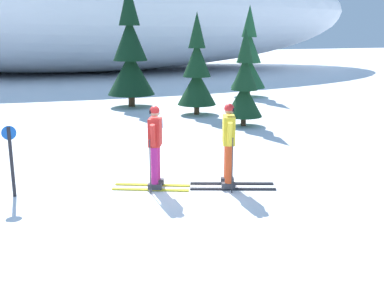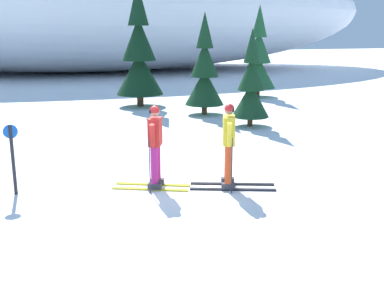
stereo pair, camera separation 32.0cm
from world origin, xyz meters
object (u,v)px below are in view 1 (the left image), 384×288
object	(u,v)px
pine_tree_center_left	(197,72)
pine_tree_far_right	(249,59)
skier_red_jacket	(155,146)
trail_marker_post	(11,157)
pine_tree_center_right	(244,86)
pine_tree_far_left	(130,55)
skier_yellow_jacket	(229,144)

from	to	relation	value
pine_tree_center_left	pine_tree_far_right	size ratio (longest dim) A/B	0.89
skier_red_jacket	trail_marker_post	xyz separation A→B (m)	(-2.81, 0.45, -0.10)
pine_tree_center_left	pine_tree_center_right	distance (m)	2.77
skier_red_jacket	pine_tree_far_left	bearing A→B (deg)	80.42
pine_tree_far_right	skier_yellow_jacket	bearing A→B (deg)	-117.62
pine_tree_center_right	pine_tree_center_left	bearing A→B (deg)	106.12
pine_tree_center_left	pine_tree_center_right	world-z (taller)	pine_tree_center_left
pine_tree_center_left	pine_tree_center_right	xyz separation A→B (m)	(0.77, -2.65, -0.25)
pine_tree_far_left	pine_tree_center_left	distance (m)	3.45
skier_red_jacket	trail_marker_post	size ratio (longest dim) A/B	1.22
pine_tree_far_left	pine_tree_center_left	size ratio (longest dim) A/B	1.33
skier_yellow_jacket	pine_tree_center_right	distance (m)	6.60
pine_tree_far_left	pine_tree_center_right	bearing A→B (deg)	-62.81
pine_tree_far_left	pine_tree_center_right	xyz separation A→B (m)	(2.77, -5.40, -0.80)
skier_yellow_jacket	pine_tree_center_left	xyz separation A→B (m)	(2.35, 8.45, 0.69)
skier_yellow_jacket	pine_tree_far_left	world-z (taller)	pine_tree_far_left
trail_marker_post	skier_yellow_jacket	bearing A→B (deg)	-11.70
skier_yellow_jacket	trail_marker_post	xyz separation A→B (m)	(-4.28, 0.89, -0.13)
pine_tree_center_right	trail_marker_post	world-z (taller)	pine_tree_center_right
pine_tree_center_left	pine_tree_far_left	bearing A→B (deg)	126.14
pine_tree_far_left	pine_tree_far_right	distance (m)	6.22
skier_yellow_jacket	pine_tree_center_right	bearing A→B (deg)	61.78
skier_yellow_jacket	trail_marker_post	size ratio (longest dim) A/B	1.28
skier_red_jacket	pine_tree_far_left	xyz separation A→B (m)	(1.81, 10.76, 1.26)
pine_tree_far_left	skier_red_jacket	bearing A→B (deg)	-99.58
skier_yellow_jacket	pine_tree_far_right	size ratio (longest dim) A/B	0.42
trail_marker_post	pine_tree_center_right	bearing A→B (deg)	33.61
skier_red_jacket	trail_marker_post	bearing A→B (deg)	170.97
pine_tree_center_left	trail_marker_post	world-z (taller)	pine_tree_center_left
pine_tree_far_left	pine_tree_center_left	xyz separation A→B (m)	(2.01, -2.75, -0.54)
pine_tree_center_left	skier_red_jacket	bearing A→B (deg)	-115.52
skier_yellow_jacket	pine_tree_center_left	world-z (taller)	pine_tree_center_left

